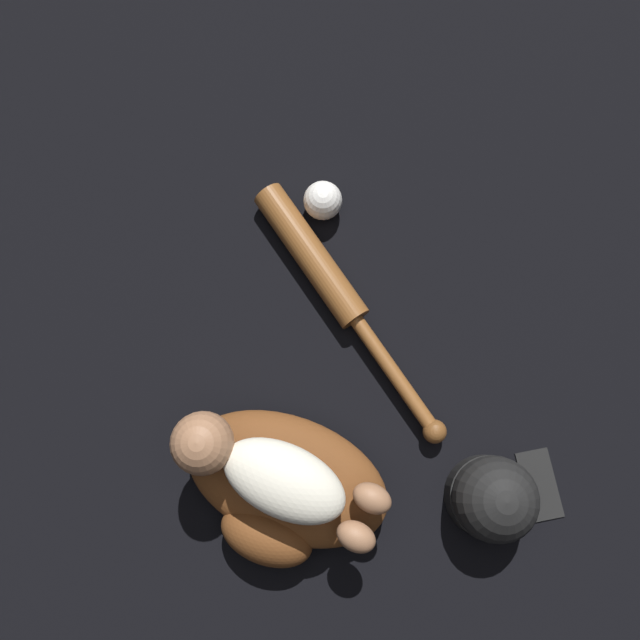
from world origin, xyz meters
The scene contains 6 objects.
ground_plane centered at (0.00, 0.00, 0.00)m, with size 6.00×6.00×0.00m, color black.
baseball_glove centered at (0.00, -0.01, 0.05)m, with size 0.40×0.29×0.10m.
baby_figure centered at (0.04, -0.03, 0.15)m, with size 0.38×0.13×0.11m.
baseball_bat centered at (0.10, -0.39, 0.03)m, with size 0.53×0.33×0.06m.
baseball centered at (0.19, -0.53, 0.04)m, with size 0.08×0.08×0.08m.
baseball_cap centered at (-0.34, -0.16, 0.06)m, with size 0.22×0.21×0.15m.
Camera 1 is at (-0.02, -0.10, 1.20)m, focal length 35.00 mm.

